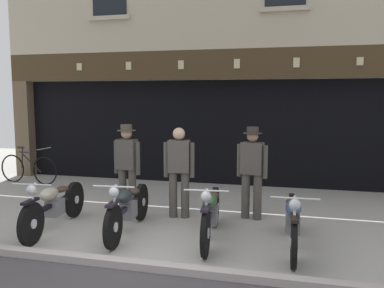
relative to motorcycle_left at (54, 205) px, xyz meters
name	(u,v)px	position (x,y,z in m)	size (l,w,h in m)	color
shop_facade	(222,112)	(1.76, 5.83, 1.33)	(11.17, 4.42, 6.54)	black
motorcycle_left	(54,205)	(0.00, 0.00, 0.00)	(0.62, 2.08, 0.92)	black
motorcycle_center_left	(128,207)	(1.24, 0.15, 0.00)	(0.62, 2.05, 0.92)	black
motorcycle_center	(211,213)	(2.59, 0.16, 0.01)	(0.62, 2.00, 0.92)	black
motorcycle_center_right	(293,220)	(3.80, 0.10, 0.00)	(0.62, 2.03, 0.91)	black
salesman_left	(127,162)	(0.67, 1.46, 0.50)	(0.56, 0.35, 1.66)	#47423D
shopkeeper_center	(179,168)	(1.80, 1.17, 0.49)	(0.56, 0.27, 1.64)	#47423D
salesman_right	(252,168)	(3.08, 1.41, 0.49)	(0.55, 0.34, 1.66)	#47423D
advert_board_near	(127,114)	(-0.50, 4.23, 1.30)	(0.80, 0.03, 0.94)	silver
leaning_bicycle	(28,168)	(-2.72, 3.06, -0.04)	(1.73, 0.50, 0.95)	black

